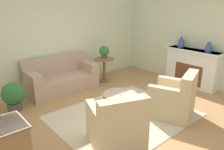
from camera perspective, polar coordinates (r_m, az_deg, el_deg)
The scene contains 14 objects.
ground_plane at distance 4.75m, azimuth 3.02°, elevation -10.61°, with size 16.00×16.00×0.00m, color #AD7F51.
wall_back at distance 6.44m, azimuth -13.81°, elevation 9.81°, with size 9.27×0.12×2.80m.
wall_right at distance 6.66m, azimuth 22.48°, elevation 9.24°, with size 0.12×9.87×2.80m.
rug at distance 4.74m, azimuth 3.02°, elevation -10.55°, with size 2.82×2.27×0.01m.
couch at distance 6.13m, azimuth -13.18°, elevation -0.86°, with size 1.88×0.87×0.91m.
armchair_left at distance 3.64m, azimuth 1.30°, elevation -13.51°, with size 1.02×1.05×0.97m.
armchair_right at distance 4.76m, azimuth 16.08°, elevation -6.25°, with size 1.02×1.05×0.97m.
ottoman_table at distance 4.71m, azimuth 2.06°, elevation -6.79°, with size 0.72×0.72×0.45m.
side_table at distance 6.61m, azimuth -2.01°, elevation 2.50°, with size 0.59×0.59×0.72m.
fireplace at distance 6.65m, azimuth 20.14°, elevation 2.00°, with size 0.44×1.60×1.06m.
vase_mantel_near at distance 6.70m, azimuth 17.59°, elevation 7.90°, with size 0.17×0.17×0.31m.
vase_mantel_far at distance 6.32m, azimuth 23.91°, elevation 6.43°, with size 0.16×0.16×0.27m.
potted_plant_on_side_table at distance 6.51m, azimuth -2.06°, elevation 6.18°, with size 0.30×0.30×0.38m.
potted_plant_floor at distance 5.29m, azimuth -24.36°, elevation -4.83°, with size 0.50×0.50×0.65m.
Camera 1 is at (-2.90, -2.98, 2.29)m, focal length 35.00 mm.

